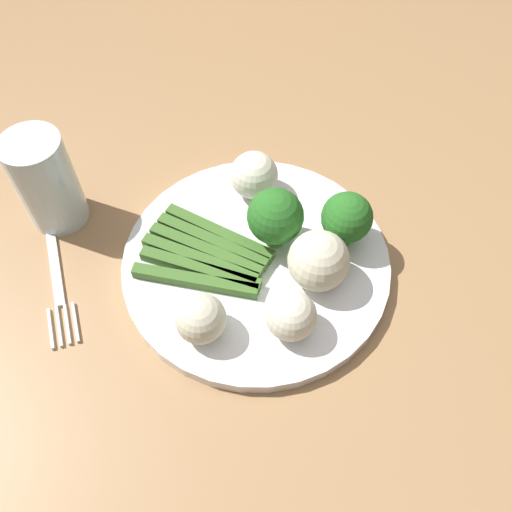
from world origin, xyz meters
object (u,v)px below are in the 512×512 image
object	(u,v)px
asparagus_bundle	(205,256)
fork	(57,278)
cauliflower_near_center	(319,261)
water_glass	(46,182)
dining_table	(207,279)
cauliflower_outer_edge	(291,316)
cauliflower_edge	(203,318)
broccoli_back	(347,218)
cauliflower_left	(254,175)
broccoli_back_right	(275,217)
plate	(256,263)
chair	(251,43)

from	to	relation	value
asparagus_bundle	fork	size ratio (longest dim) A/B	0.88
cauliflower_near_center	water_glass	bearing A→B (deg)	-23.24
dining_table	cauliflower_outer_edge	distance (m)	0.21
dining_table	fork	world-z (taller)	fork
cauliflower_edge	cauliflower_outer_edge	world-z (taller)	same
cauliflower_near_center	fork	world-z (taller)	cauliflower_near_center
broccoli_back	cauliflower_left	distance (m)	0.12
broccoli_back_right	cauliflower_left	distance (m)	0.07
broccoli_back	cauliflower_edge	distance (m)	0.18
plate	cauliflower_near_center	world-z (taller)	cauliflower_near_center
cauliflower_outer_edge	plate	bearing A→B (deg)	-72.83
asparagus_bundle	fork	xyz separation A→B (m)	(0.15, 0.00, -0.02)
cauliflower_left	water_glass	size ratio (longest dim) A/B	0.47
chair	water_glass	xyz separation A→B (m)	(0.26, 0.64, 0.29)
water_glass	plate	bearing A→B (deg)	157.38
asparagus_bundle	cauliflower_edge	bearing A→B (deg)	116.89
broccoli_back	cauliflower_near_center	world-z (taller)	broccoli_back
dining_table	cauliflower_edge	world-z (taller)	cauliflower_edge
broccoli_back_right	broccoli_back	bearing A→B (deg)	176.28
chair	cauliflower_outer_edge	world-z (taller)	chair
asparagus_bundle	broccoli_back_right	size ratio (longest dim) A/B	2.08
dining_table	broccoli_back	world-z (taller)	broccoli_back
cauliflower_edge	water_glass	distance (m)	0.23
cauliflower_left	water_glass	distance (m)	0.22
water_glass	cauliflower_near_center	bearing A→B (deg)	156.76
asparagus_bundle	broccoli_back_right	distance (m)	0.08
asparagus_bundle	cauliflower_near_center	world-z (taller)	cauliflower_near_center
plate	water_glass	distance (m)	0.23
cauliflower_near_center	water_glass	distance (m)	0.29
broccoli_back_right	cauliflower_edge	world-z (taller)	broccoli_back_right
fork	water_glass	bearing A→B (deg)	170.46
cauliflower_edge	cauliflower_outer_edge	size ratio (longest dim) A/B	1.00
broccoli_back_right	cauliflower_outer_edge	xyz separation A→B (m)	(-0.00, 0.10, -0.02)
asparagus_bundle	cauliflower_near_center	size ratio (longest dim) A/B	2.41
water_glass	asparagus_bundle	bearing A→B (deg)	152.26
broccoli_back	cauliflower_near_center	distance (m)	0.06
chair	asparagus_bundle	world-z (taller)	chair
asparagus_bundle	water_glass	world-z (taller)	water_glass
dining_table	cauliflower_edge	distance (m)	0.19
asparagus_bundle	cauliflower_edge	size ratio (longest dim) A/B	3.05
cauliflower_edge	water_glass	world-z (taller)	water_glass
broccoli_back_right	water_glass	size ratio (longest dim) A/B	0.63
plate	broccoli_back	bearing A→B (deg)	-169.93
cauliflower_near_center	fork	bearing A→B (deg)	-6.41
chair	cauliflower_outer_edge	distance (m)	0.85
chair	cauliflower_outer_edge	size ratio (longest dim) A/B	18.11
fork	cauliflower_outer_edge	bearing A→B (deg)	57.34
broccoli_back_right	broccoli_back	world-z (taller)	broccoli_back_right
broccoli_back_right	asparagus_bundle	bearing A→B (deg)	13.01
chair	water_glass	bearing A→B (deg)	58.00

